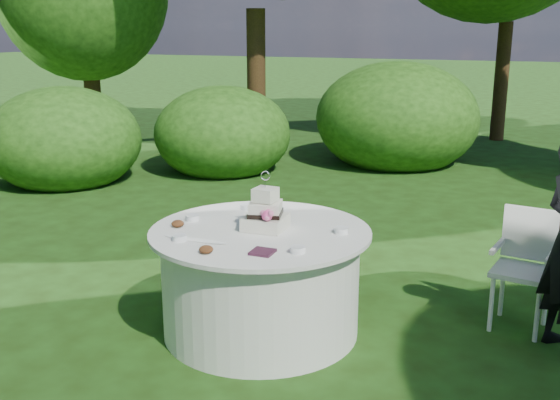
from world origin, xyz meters
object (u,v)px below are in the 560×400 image
object	(u,v)px
table	(261,280)
cake	(266,214)
chair	(525,259)
napkins	(262,252)

from	to	relation	value
table	cake	distance (m)	0.50
table	chair	size ratio (longest dim) A/B	1.78
cake	chair	distance (m)	1.92
table	chair	distance (m)	1.93
napkins	chair	bearing A→B (deg)	39.31
napkins	cake	distance (m)	0.52
napkins	chair	size ratio (longest dim) A/B	0.16
table	cake	size ratio (longest dim) A/B	3.75
napkins	cake	world-z (taller)	cake
table	napkins	bearing A→B (deg)	-64.76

